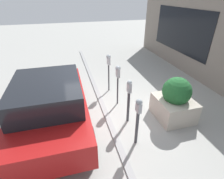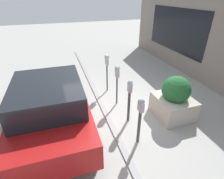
{
  "view_description": "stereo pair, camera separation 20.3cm",
  "coord_description": "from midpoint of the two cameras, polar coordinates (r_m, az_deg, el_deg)",
  "views": [
    {
      "loc": [
        -4.43,
        1.1,
        3.43
      ],
      "look_at": [
        0.0,
        -0.13,
        0.86
      ],
      "focal_mm": 28.0,
      "sensor_mm": 36.0,
      "label": 1
    },
    {
      "loc": [
        -4.37,
        1.29,
        3.43
      ],
      "look_at": [
        0.0,
        -0.13,
        0.86
      ],
      "focal_mm": 28.0,
      "sensor_mm": 36.0,
      "label": 2
    }
  ],
  "objects": [
    {
      "name": "ground_plane",
      "position": [
        5.7,
        -2.26,
        -7.78
      ],
      "size": [
        40.0,
        40.0,
        0.0
      ],
      "primitive_type": "plane",
      "color": "#999993"
    },
    {
      "name": "parked_car_front",
      "position": [
        4.89,
        -20.49,
        -5.21
      ],
      "size": [
        3.85,
        1.91,
        1.56
      ],
      "rotation": [
        0.0,
        0.0,
        -0.01
      ],
      "color": "maroon",
      "rests_on": "ground_plane"
    },
    {
      "name": "parking_meter_middle",
      "position": [
        5.65,
        0.64,
        4.72
      ],
      "size": [
        0.2,
        0.17,
        1.41
      ],
      "color": "#38383D",
      "rests_on": "ground_plane"
    },
    {
      "name": "parking_meter_nearest",
      "position": [
        4.23,
        7.83,
        -7.91
      ],
      "size": [
        0.19,
        0.16,
        1.32
      ],
      "color": "#38383D",
      "rests_on": "ground_plane"
    },
    {
      "name": "parking_meter_second",
      "position": [
        4.94,
        4.52,
        -2.1
      ],
      "size": [
        0.16,
        0.14,
        1.37
      ],
      "color": "#38383D",
      "rests_on": "ground_plane"
    },
    {
      "name": "planter_box",
      "position": [
        5.59,
        18.65,
        -3.13
      ],
      "size": [
        1.14,
        1.03,
        1.34
      ],
      "color": "#B2A899",
      "rests_on": "ground_plane"
    },
    {
      "name": "curb_strip",
      "position": [
        5.68,
        -3.05,
        -7.76
      ],
      "size": [
        13.91,
        0.16,
        0.04
      ],
      "color": "gray",
      "rests_on": "ground_plane"
    },
    {
      "name": "parking_meter_fourth",
      "position": [
        6.51,
        -2.6,
        8.5
      ],
      "size": [
        0.2,
        0.17,
        1.47
      ],
      "color": "#38383D",
      "rests_on": "ground_plane"
    }
  ]
}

